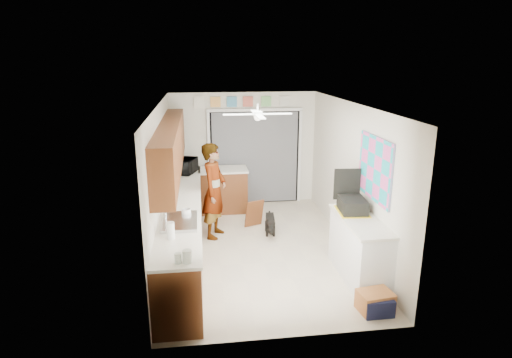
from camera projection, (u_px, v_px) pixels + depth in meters
name	position (u px, v px, depth m)	size (l,w,h in m)	color
floor	(259.00, 248.00, 7.49)	(5.00, 5.00, 0.00)	#BFAF9A
ceiling	(259.00, 104.00, 6.81)	(5.00, 5.00, 0.00)	white
wall_back	(244.00, 149.00, 9.53)	(3.20, 3.20, 0.00)	silver
wall_front	(290.00, 241.00, 4.77)	(3.20, 3.20, 0.00)	silver
wall_left	(162.00, 183.00, 6.95)	(5.00, 5.00, 0.00)	silver
wall_right	(351.00, 176.00, 7.35)	(5.00, 5.00, 0.00)	silver
left_base_cabinets	(183.00, 228.00, 7.21)	(0.60, 4.80, 0.90)	brown
left_countertop	(182.00, 202.00, 7.08)	(0.62, 4.80, 0.04)	white
upper_cabinets	(171.00, 147.00, 7.01)	(0.32, 4.00, 0.80)	brown
sink_basin	(180.00, 222.00, 6.11)	(0.50, 0.76, 0.06)	silver
faucet	(166.00, 216.00, 6.06)	(0.03, 0.03, 0.22)	silver
peninsula_base	(223.00, 191.00, 9.21)	(1.00, 0.60, 0.90)	brown
peninsula_top	(223.00, 170.00, 9.08)	(1.04, 0.64, 0.04)	white
back_opening_recess	(255.00, 158.00, 9.59)	(2.00, 0.06, 2.10)	black
curtain_panel	(255.00, 158.00, 9.55)	(1.90, 0.03, 2.05)	slate
door_trim_left	(209.00, 159.00, 9.43)	(0.06, 0.04, 2.10)	white
door_trim_right	(300.00, 157.00, 9.69)	(0.06, 0.04, 2.10)	white
door_trim_head	(255.00, 110.00, 9.27)	(2.10, 0.04, 0.06)	white
header_frame_0	(216.00, 102.00, 9.14)	(0.22, 0.02, 0.22)	#F0AA50
header_frame_1	(232.00, 102.00, 9.18)	(0.22, 0.02, 0.22)	#4792BD
header_frame_2	(248.00, 102.00, 9.23)	(0.22, 0.02, 0.22)	#CA5A4B
header_frame_3	(266.00, 101.00, 9.28)	(0.22, 0.02, 0.22)	#76C26F
header_frame_4	(284.00, 101.00, 9.33)	(0.22, 0.02, 0.22)	silver
route66_sign	(199.00, 102.00, 9.09)	(0.22, 0.02, 0.26)	silver
right_counter_base	(359.00, 250.00, 6.40)	(0.50, 1.40, 0.90)	white
right_counter_top	(361.00, 221.00, 6.27)	(0.54, 1.44, 0.04)	white
abstract_painting	(375.00, 168.00, 6.29)	(0.03, 1.15, 0.95)	#E454A7
ceiling_fan	(258.00, 114.00, 7.05)	(1.14, 1.14, 0.24)	white
microwave	(186.00, 166.00, 8.72)	(0.53, 0.36, 0.29)	black
cup	(186.00, 212.00, 6.37)	(0.14, 0.14, 0.11)	white
jar_a	(187.00, 256.00, 4.92)	(0.11, 0.11, 0.15)	silver
jar_b	(178.00, 258.00, 4.91)	(0.08, 0.08, 0.12)	silver
paper_towel_roll	(171.00, 230.00, 5.57)	(0.10, 0.10, 0.23)	white
suitcase	(352.00, 205.00, 6.54)	(0.38, 0.50, 0.22)	black
suitcase_rim	(352.00, 212.00, 6.57)	(0.44, 0.58, 0.02)	yellow
suitcase_lid	(347.00, 184.00, 6.74)	(0.42, 0.03, 0.50)	black
cardboard_box	(375.00, 301.00, 5.62)	(0.44, 0.33, 0.27)	#C16D3C
navy_crate	(377.00, 305.00, 5.57)	(0.38, 0.32, 0.23)	#141733
cabinet_door_panel	(254.00, 213.00, 8.37)	(0.37, 0.03, 0.55)	brown
man	(214.00, 191.00, 7.78)	(0.64, 0.42, 1.76)	white
dog	(270.00, 224.00, 8.06)	(0.22, 0.52, 0.41)	black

